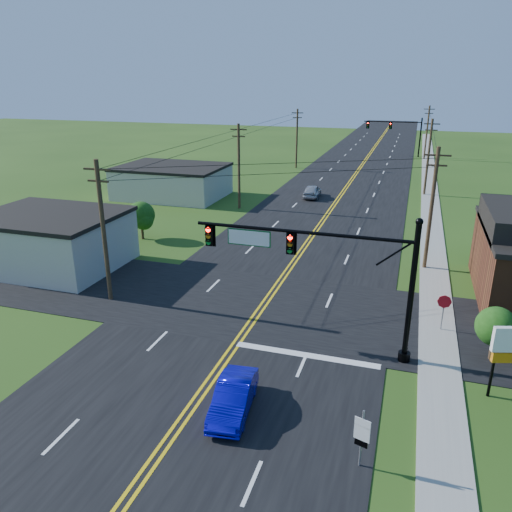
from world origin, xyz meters
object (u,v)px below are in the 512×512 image
(route_sign, at_px, (362,435))
(stop_sign, at_px, (444,305))
(blue_car, at_px, (233,398))
(signal_mast_far, at_px, (395,130))
(signal_mast_main, at_px, (320,264))

(route_sign, relative_size, stop_sign, 1.12)
(blue_car, bearing_deg, signal_mast_far, 81.34)
(route_sign, bearing_deg, stop_sign, 93.36)
(signal_mast_far, distance_m, stop_sign, 68.37)
(signal_mast_far, distance_m, route_sign, 80.14)
(blue_car, bearing_deg, signal_mast_main, 63.02)
(signal_mast_main, distance_m, signal_mast_far, 72.00)
(signal_mast_far, height_order, stop_sign, signal_mast_far)
(signal_mast_far, relative_size, route_sign, 4.50)
(signal_mast_main, distance_m, stop_sign, 8.13)
(signal_mast_main, distance_m, route_sign, 9.24)
(route_sign, height_order, stop_sign, route_sign)
(blue_car, bearing_deg, route_sign, -23.31)
(signal_mast_main, xyz_separation_m, blue_car, (-2.34, -6.40, -4.07))
(signal_mast_far, bearing_deg, route_sign, -87.81)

